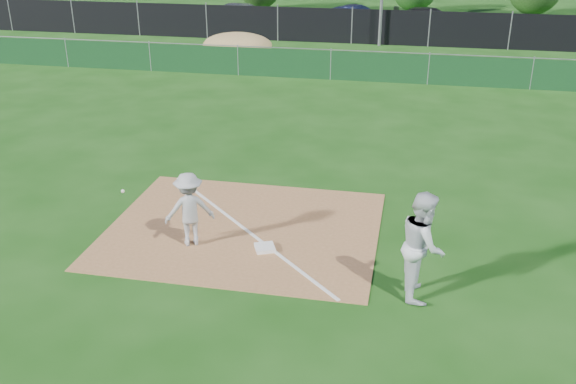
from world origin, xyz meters
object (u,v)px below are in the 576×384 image
(first_base, at_px, (265,248))
(car_mid, at_px, (356,18))
(play_at_first, at_px, (189,209))
(car_right, at_px, (432,19))
(runner, at_px, (423,245))
(car_left, at_px, (244,14))

(first_base, height_order, car_mid, car_mid)
(car_mid, bearing_deg, play_at_first, -156.88)
(play_at_first, relative_size, car_right, 0.48)
(first_base, distance_m, runner, 3.50)
(car_right, bearing_deg, runner, 176.58)
(play_at_first, bearing_deg, car_left, 102.62)
(runner, xyz_separation_m, car_left, (-10.78, 27.70, -0.27))
(runner, height_order, car_right, runner)
(car_mid, height_order, car_right, car_mid)
(car_mid, distance_m, car_right, 4.38)
(first_base, xyz_separation_m, runner, (3.20, -1.04, 0.97))
(car_left, relative_size, car_right, 0.98)
(runner, xyz_separation_m, car_mid, (-4.08, 28.17, -0.34))
(play_at_first, bearing_deg, car_mid, 88.48)
(first_base, xyz_separation_m, car_right, (3.46, 27.69, 0.60))
(car_left, distance_m, car_mid, 6.72)
(runner, distance_m, car_mid, 28.46)
(first_base, distance_m, car_right, 27.91)
(first_base, height_order, runner, runner)
(runner, bearing_deg, first_base, 66.75)
(first_base, xyz_separation_m, play_at_first, (-1.61, -0.05, 0.77))
(runner, height_order, car_mid, runner)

